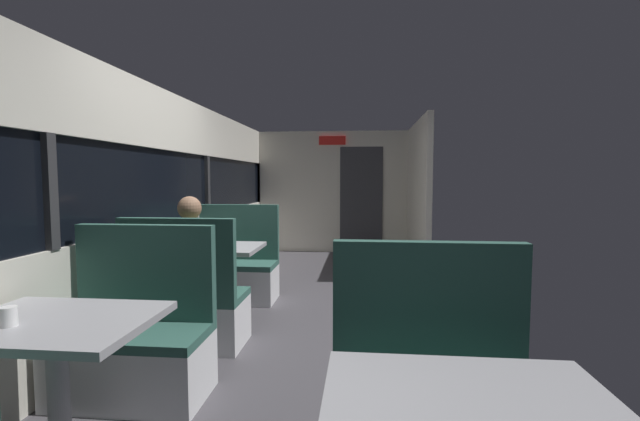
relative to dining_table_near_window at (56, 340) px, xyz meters
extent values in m
cube|color=#423F44|center=(0.89, 2.09, -0.65)|extent=(3.30, 9.20, 0.02)
cube|color=beige|center=(-0.56, 2.09, -0.16)|extent=(0.08, 8.40, 0.95)
cube|color=beige|center=(-0.56, 2.09, 1.36)|extent=(0.08, 8.40, 0.60)
cube|color=black|center=(-0.57, 2.09, 0.69)|extent=(0.03, 8.40, 0.75)
cube|color=#2D2D30|center=(-0.54, 0.69, 0.69)|extent=(0.06, 0.08, 0.75)
cube|color=#2D2D30|center=(-0.54, 3.49, 0.69)|extent=(0.06, 0.08, 0.75)
cube|color=#2D2D30|center=(-0.54, 6.29, 0.69)|extent=(0.06, 0.08, 0.75)
cube|color=beige|center=(0.89, 6.29, 0.51)|extent=(2.90, 0.08, 2.30)
cube|color=#333338|center=(1.44, 6.24, 0.36)|extent=(0.80, 0.04, 2.00)
cube|color=red|center=(0.89, 6.23, 1.48)|extent=(0.50, 0.03, 0.16)
cube|color=beige|center=(2.34, 5.09, 0.51)|extent=(0.08, 2.40, 2.30)
cylinder|color=#9E9EA3|center=(0.00, 0.00, -0.29)|extent=(0.10, 0.10, 0.70)
cube|color=#99999E|center=(0.00, 0.00, 0.08)|extent=(0.90, 0.70, 0.04)
cube|color=silver|center=(0.00, 0.66, -0.44)|extent=(0.95, 0.50, 0.39)
cube|color=#2D564C|center=(0.00, 0.66, -0.22)|extent=(0.95, 0.50, 0.06)
cube|color=#2D564C|center=(0.00, 0.87, 0.14)|extent=(0.95, 0.08, 0.65)
cylinder|color=#9E9EA3|center=(0.00, 2.22, -0.29)|extent=(0.10, 0.10, 0.70)
cube|color=#99999E|center=(0.00, 2.22, 0.08)|extent=(0.90, 0.70, 0.04)
cube|color=silver|center=(0.00, 1.56, -0.44)|extent=(0.95, 0.50, 0.39)
cube|color=#2D564C|center=(0.00, 1.56, -0.22)|extent=(0.95, 0.50, 0.06)
cube|color=#2D564C|center=(0.00, 1.35, 0.14)|extent=(0.95, 0.08, 0.65)
cube|color=silver|center=(0.00, 2.88, -0.44)|extent=(0.95, 0.50, 0.39)
cube|color=#2D564C|center=(0.00, 2.88, -0.22)|extent=(0.95, 0.50, 0.06)
cube|color=#2D564C|center=(0.00, 3.09, 0.14)|extent=(0.95, 0.08, 0.65)
cube|color=#99999E|center=(1.79, -0.60, 0.08)|extent=(0.90, 0.70, 0.04)
cube|color=#2D564C|center=(1.79, 0.06, -0.22)|extent=(0.95, 0.50, 0.06)
cube|color=#2D564C|center=(1.79, 0.27, 0.14)|extent=(0.95, 0.08, 0.65)
cube|color=#26262D|center=(0.00, 1.56, -0.41)|extent=(0.30, 0.36, 0.45)
cube|color=#59724C|center=(0.00, 1.61, 0.11)|extent=(0.34, 0.22, 0.60)
sphere|color=#8C664C|center=(0.00, 1.63, 0.52)|extent=(0.20, 0.20, 0.20)
cylinder|color=#59724C|center=(-0.20, 1.79, 0.13)|extent=(0.07, 0.28, 0.07)
cylinder|color=#59724C|center=(0.20, 1.79, 0.13)|extent=(0.07, 0.28, 0.07)
cylinder|color=white|center=(-0.14, -0.11, 0.15)|extent=(0.07, 0.07, 0.09)
camera|label=1|loc=(1.46, -1.86, 0.77)|focal=24.01mm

